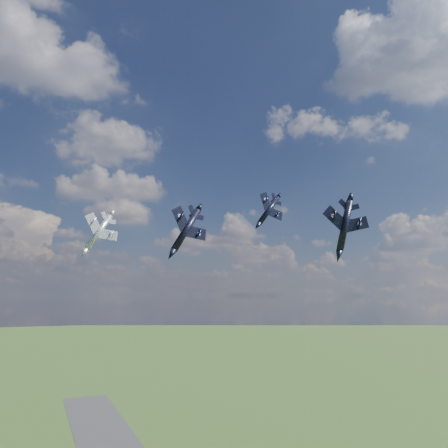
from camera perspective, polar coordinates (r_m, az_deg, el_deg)
name	(u,v)px	position (r m, az deg, el deg)	size (l,w,h in m)	color
jet_lead_navy	(186,230)	(88.68, -4.97, -0.75)	(10.34, 14.42, 2.98)	black
jet_right_navy	(345,226)	(91.52, 15.50, -0.22)	(10.53, 14.68, 3.04)	black
jet_high_navy	(269,210)	(105.00, 5.86, 1.80)	(9.09, 12.68, 2.62)	black
jet_left_silver	(99,232)	(99.36, -16.07, -1.03)	(9.26, 12.91, 2.67)	#ABAFB6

